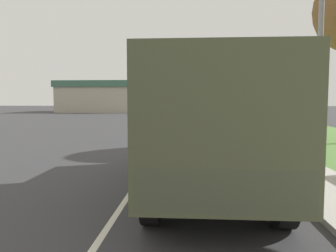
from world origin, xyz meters
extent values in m
plane|color=#38383A|center=(0.00, 40.00, 0.00)|extent=(180.00, 180.00, 0.00)
cube|color=silver|center=(0.00, 40.00, 0.00)|extent=(0.12, 120.00, 0.00)
cube|color=beige|center=(4.50, 40.00, 0.06)|extent=(1.80, 120.00, 0.12)
cube|color=#56843D|center=(8.90, 40.00, 0.01)|extent=(7.00, 120.00, 0.02)
cube|color=#474C38|center=(1.80, 15.53, 1.51)|extent=(2.47, 2.03, 1.86)
cube|color=#4C5138|center=(1.80, 11.92, 1.73)|extent=(2.47, 5.21, 2.29)
cube|color=#474C38|center=(1.80, 9.36, 0.93)|extent=(2.34, 0.10, 0.60)
cube|color=red|center=(0.87, 9.34, 1.13)|extent=(0.12, 0.06, 0.12)
cube|color=red|center=(2.72, 9.34, 1.13)|extent=(0.12, 0.06, 0.12)
cylinder|color=black|center=(0.71, 15.43, 0.55)|extent=(0.30, 1.11, 1.11)
cylinder|color=black|center=(2.88, 15.43, 0.55)|extent=(0.30, 1.11, 1.11)
cylinder|color=black|center=(0.71, 10.61, 0.55)|extent=(0.30, 1.11, 1.11)
cylinder|color=black|center=(2.88, 10.61, 0.55)|extent=(0.30, 1.11, 1.11)
cylinder|color=black|center=(0.71, 12.18, 0.55)|extent=(0.30, 1.11, 1.11)
cylinder|color=black|center=(2.88, 12.18, 0.55)|extent=(0.30, 1.11, 1.11)
cube|color=silver|center=(1.96, 23.41, 0.46)|extent=(1.89, 3.98, 0.57)
cube|color=black|center=(1.96, 23.49, 1.05)|extent=(1.67, 1.79, 0.61)
cylinder|color=black|center=(1.12, 24.68, 0.32)|extent=(0.20, 0.64, 0.64)
cylinder|color=black|center=(2.81, 24.68, 0.32)|extent=(0.20, 0.64, 0.64)
cylinder|color=black|center=(1.12, 22.13, 0.32)|extent=(0.20, 0.64, 0.64)
cylinder|color=black|center=(2.81, 22.13, 0.32)|extent=(0.20, 0.64, 0.64)
cube|color=#B7BABF|center=(1.47, 36.41, 0.51)|extent=(1.90, 4.85, 0.67)
cube|color=black|center=(1.47, 36.50, 1.19)|extent=(1.67, 2.18, 0.69)
cylinder|color=black|center=(0.63, 37.96, 0.32)|extent=(0.20, 0.64, 0.64)
cylinder|color=black|center=(2.32, 37.96, 0.32)|extent=(0.20, 0.64, 0.64)
cylinder|color=black|center=(0.63, 34.85, 0.32)|extent=(0.20, 0.64, 0.64)
cylinder|color=black|center=(2.32, 34.85, 0.32)|extent=(0.20, 0.64, 0.64)
cylinder|color=gray|center=(4.75, 14.21, 4.23)|extent=(0.14, 0.14, 8.23)
cube|color=#B2A893|center=(-14.75, 64.66, 2.18)|extent=(13.96, 11.80, 4.35)
cube|color=#3D6651|center=(-14.75, 64.66, 4.89)|extent=(14.52, 12.27, 1.09)
camera|label=1|loc=(1.37, 5.20, 2.10)|focal=35.00mm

